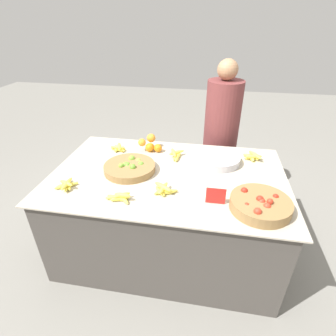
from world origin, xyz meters
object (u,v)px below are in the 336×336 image
(tomato_basket, at_px, (260,204))
(lime_bowl, at_px, (130,167))
(price_sign, at_px, (216,196))
(vendor_person, at_px, (220,141))
(metal_bowl, at_px, (218,159))

(tomato_basket, bearing_deg, lime_bowl, 161.33)
(tomato_basket, bearing_deg, price_sign, 176.89)
(tomato_basket, relative_size, price_sign, 3.01)
(price_sign, xyz_separation_m, vendor_person, (0.04, 1.20, -0.14))
(tomato_basket, height_order, price_sign, price_sign)
(tomato_basket, height_order, vendor_person, vendor_person)
(tomato_basket, distance_m, metal_bowl, 0.65)
(lime_bowl, distance_m, metal_bowl, 0.74)
(price_sign, bearing_deg, tomato_basket, -3.75)
(lime_bowl, height_order, tomato_basket, tomato_basket)
(tomato_basket, distance_m, price_sign, 0.28)
(tomato_basket, height_order, metal_bowl, tomato_basket)
(lime_bowl, distance_m, price_sign, 0.75)
(lime_bowl, relative_size, price_sign, 3.17)
(metal_bowl, distance_m, price_sign, 0.57)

